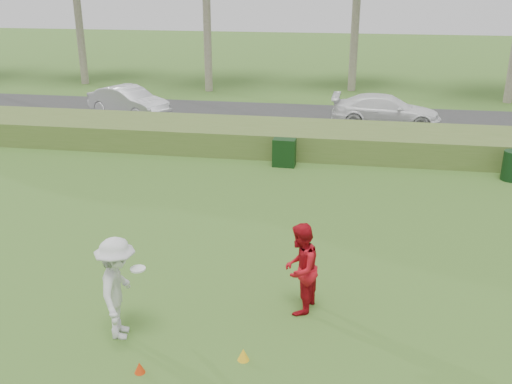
% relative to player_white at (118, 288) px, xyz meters
% --- Properties ---
extents(ground, '(120.00, 120.00, 0.00)m').
position_rel_player_white_xyz_m(ground, '(1.73, 0.25, -0.96)').
color(ground, '#356220').
rests_on(ground, ground).
extents(reed_strip, '(80.00, 3.00, 0.90)m').
position_rel_player_white_xyz_m(reed_strip, '(1.73, 12.25, -0.51)').
color(reed_strip, '#4C6829').
rests_on(reed_strip, ground).
extents(park_road, '(80.00, 6.00, 0.06)m').
position_rel_player_white_xyz_m(park_road, '(1.73, 17.25, -0.93)').
color(park_road, '#2D2D2D').
rests_on(park_road, ground).
extents(player_white, '(1.01, 1.35, 1.91)m').
position_rel_player_white_xyz_m(player_white, '(0.00, 0.00, 0.00)').
color(player_white, silver).
rests_on(player_white, ground).
extents(player_red, '(0.86, 1.01, 1.82)m').
position_rel_player_white_xyz_m(player_red, '(3.09, 1.36, -0.05)').
color(player_red, '#B40F1A').
rests_on(player_red, ground).
extents(cone_orange, '(0.18, 0.18, 0.20)m').
position_rel_player_white_xyz_m(cone_orange, '(0.70, -0.96, -0.86)').
color(cone_orange, red).
rests_on(cone_orange, ground).
extents(cone_yellow, '(0.20, 0.20, 0.22)m').
position_rel_player_white_xyz_m(cone_yellow, '(2.31, -0.35, -0.85)').
color(cone_yellow, yellow).
rests_on(cone_yellow, ground).
extents(utility_cabinet, '(0.78, 0.50, 0.96)m').
position_rel_player_white_xyz_m(utility_cabinet, '(1.67, 10.30, -0.48)').
color(utility_cabinet, black).
rests_on(utility_cabinet, ground).
extents(car_mid, '(4.31, 3.02, 1.35)m').
position_rel_player_white_xyz_m(car_mid, '(-6.29, 16.31, -0.22)').
color(car_mid, silver).
rests_on(car_mid, park_road).
extents(car_right, '(4.65, 2.01, 1.33)m').
position_rel_player_white_xyz_m(car_right, '(5.28, 16.37, -0.23)').
color(car_right, white).
rests_on(car_right, park_road).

